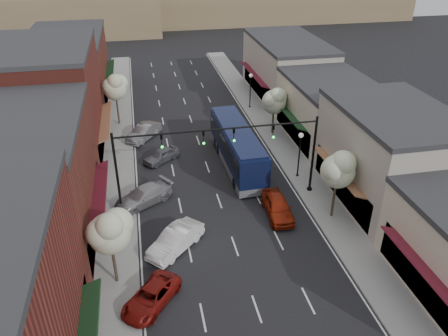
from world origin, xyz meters
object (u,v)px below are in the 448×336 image
signal_mast_left (147,159)px  parked_car_e (144,132)px  parked_car_d (161,155)px  coach_bus (237,146)px  red_hatchback (278,207)px  tree_right_far (275,100)px  parked_car_b (176,240)px  tree_left_far (115,86)px  lamp_post_far (250,85)px  parked_car_c (143,196)px  signal_mast_right (287,146)px  lamp_post_near (300,148)px  parked_car_a (151,297)px  tree_left_near (110,231)px  tree_right_near (339,168)px

signal_mast_left → parked_car_e: (-0.02, 13.57, -3.85)m
parked_car_d → parked_car_e: size_ratio=0.82×
coach_bus → red_hatchback: coach_bus is taller
tree_right_far → parked_car_b: tree_right_far is taller
tree_left_far → parked_car_e: (2.61, -4.38, -3.83)m
lamp_post_far → signal_mast_left: bearing=-123.9°
coach_bus → parked_car_c: (-9.06, -5.01, -1.22)m
signal_mast_right → parked_car_b: bearing=-151.0°
signal_mast_right → coach_bus: (-2.76, 5.90, -2.66)m
lamp_post_near → red_hatchback: bearing=-124.1°
parked_car_a → signal_mast_right: bearing=78.8°
signal_mast_left → lamp_post_far: signal_mast_left is taller
parked_car_a → signal_mast_left: bearing=124.4°
signal_mast_right → parked_car_d: signal_mast_right is taller
parked_car_c → tree_left_near: bearing=-45.0°
parked_car_d → tree_left_far: bearing=165.0°
tree_right_far → coach_bus: (-5.48, -6.05, -2.03)m
signal_mast_left → coach_bus: bearing=34.8°
red_hatchback → parked_car_b: red_hatchback is taller
red_hatchback → parked_car_c: 11.02m
parked_car_a → parked_car_b: (2.00, 4.90, 0.19)m
lamp_post_far → tree_right_far: bearing=-86.1°
tree_left_near → red_hatchback: tree_left_near is taller
signal_mast_left → parked_car_d: size_ratio=2.14×
tree_right_near → tree_left_far: bearing=127.0°
tree_left_far → parked_car_e: bearing=-59.2°
signal_mast_left → tree_right_near: bearing=-16.2°
coach_bus → parked_car_d: size_ratio=3.22×
signal_mast_left → parked_car_c: bearing=123.2°
coach_bus → parked_car_e: size_ratio=2.63×
lamp_post_near → parked_car_b: lamp_post_near is taller
signal_mast_left → parked_car_d: bearing=80.0°
lamp_post_near → parked_car_d: size_ratio=1.16×
parked_car_a → parked_car_e: (0.56, 23.91, 0.17)m
tree_left_near → parked_car_e: bearing=83.1°
tree_left_far → signal_mast_left: bearing=-81.7°
parked_car_b → parked_car_e: size_ratio=1.02×
lamp_post_near → parked_car_e: 17.55m
signal_mast_right → red_hatchback: bearing=-116.9°
signal_mast_right → parked_car_b: 11.86m
tree_right_far → parked_car_a: bearing=-123.1°
tree_right_far → lamp_post_far: tree_right_far is taller
signal_mast_left → tree_left_near: (-2.63, -8.05, -0.40)m
parked_car_c → parked_car_e: size_ratio=1.08×
lamp_post_far → parked_car_a: bearing=-114.8°
signal_mast_left → tree_right_near: 14.55m
tree_right_near → lamp_post_far: bearing=91.3°
parked_car_e → parked_car_d: bearing=-38.7°
tree_left_near → lamp_post_far: size_ratio=1.28×
parked_car_a → parked_car_c: (0.00, 11.22, 0.13)m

